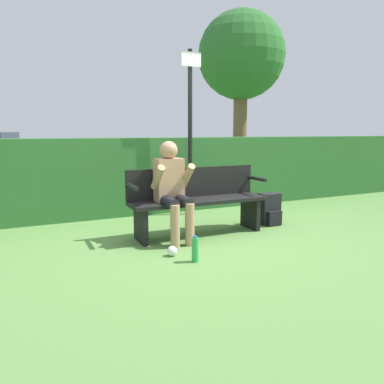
% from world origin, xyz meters
% --- Properties ---
extents(ground_plane, '(40.00, 40.00, 0.00)m').
position_xyz_m(ground_plane, '(0.00, 0.00, 0.00)').
color(ground_plane, '#5B8942').
extents(hedge_back, '(12.00, 0.58, 1.23)m').
position_xyz_m(hedge_back, '(0.00, 1.68, 0.62)').
color(hedge_back, '#2D662D').
rests_on(hedge_back, ground).
extents(park_bench, '(1.82, 0.45, 0.87)m').
position_xyz_m(park_bench, '(0.00, 0.06, 0.46)').
color(park_bench, black).
rests_on(park_bench, ground).
extents(person_seated, '(0.48, 0.59, 1.22)m').
position_xyz_m(person_seated, '(-0.40, -0.06, 0.68)').
color(person_seated, tan).
rests_on(person_seated, ground).
extents(backpack, '(0.29, 0.28, 0.45)m').
position_xyz_m(backpack, '(1.17, 0.08, 0.21)').
color(backpack, black).
rests_on(backpack, ground).
extents(water_bottle, '(0.07, 0.07, 0.28)m').
position_xyz_m(water_bottle, '(-0.49, -0.91, 0.13)').
color(water_bottle, green).
rests_on(water_bottle, ground).
extents(signpost, '(0.32, 0.09, 2.58)m').
position_xyz_m(signpost, '(0.41, 1.17, 1.42)').
color(signpost, black).
rests_on(signpost, ground).
extents(tree, '(2.13, 2.13, 4.24)m').
position_xyz_m(tree, '(3.05, 3.89, 3.12)').
color(tree, brown).
rests_on(tree, ground).
extents(litter_crumple, '(0.11, 0.11, 0.11)m').
position_xyz_m(litter_crumple, '(-0.64, -0.64, 0.05)').
color(litter_crumple, silver).
rests_on(litter_crumple, ground).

